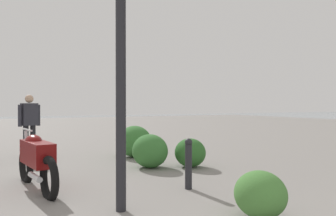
{
  "coord_description": "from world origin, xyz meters",
  "views": [
    {
      "loc": [
        -0.67,
        2.41,
        1.47
      ],
      "look_at": [
        10.05,
        -2.98,
        1.31
      ],
      "focal_mm": 36.47,
      "sensor_mm": 36.0,
      "label": 1
    }
  ],
  "objects": [
    {
      "name": "lamppost",
      "position": [
        3.76,
        0.9,
        2.79
      ],
      "size": [
        0.98,
        0.28,
        4.22
      ],
      "color": "#232328",
      "rests_on": "ground"
    },
    {
      "name": "motorcycle",
      "position": [
        5.58,
        1.81,
        0.5
      ],
      "size": [
        2.16,
        0.49,
        1.06
      ],
      "color": "black",
      "rests_on": "ground"
    },
    {
      "name": "pedestrian",
      "position": [
        9.24,
        1.63,
        0.99
      ],
      "size": [
        0.38,
        0.58,
        1.71
      ],
      "color": "black",
      "rests_on": "ground"
    },
    {
      "name": "bollard_mid",
      "position": [
        4.39,
        -0.53,
        0.45
      ],
      "size": [
        0.13,
        0.13,
        0.87
      ],
      "color": "#232328",
      "rests_on": "ground"
    },
    {
      "name": "shrub_low",
      "position": [
        8.11,
        -0.98,
        0.43
      ],
      "size": [
        1.01,
        0.91,
        0.86
      ],
      "color": "#387533",
      "rests_on": "ground"
    },
    {
      "name": "shrub_round",
      "position": [
        6.14,
        -1.59,
        0.33
      ],
      "size": [
        0.78,
        0.7,
        0.66
      ],
      "color": "#2D6628",
      "rests_on": "ground"
    },
    {
      "name": "shrub_wide",
      "position": [
        6.49,
        -0.73,
        0.38
      ],
      "size": [
        0.9,
        0.81,
        0.76
      ],
      "color": "#387533",
      "rests_on": "ground"
    },
    {
      "name": "shrub_tall",
      "position": [
        2.69,
        -0.6,
        0.3
      ],
      "size": [
        0.71,
        0.64,
        0.61
      ],
      "color": "#477F38",
      "rests_on": "ground"
    }
  ]
}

